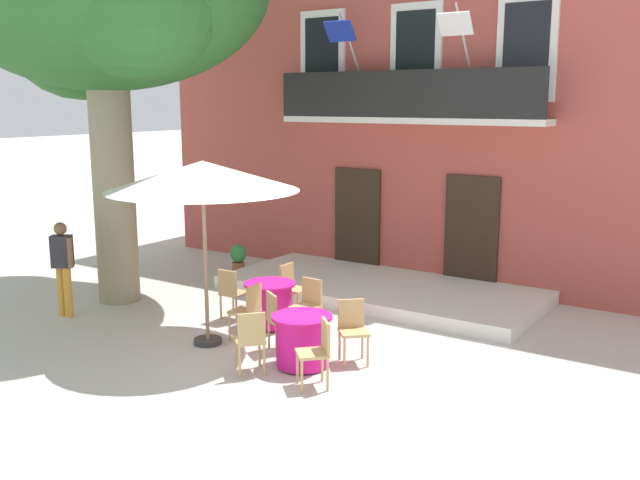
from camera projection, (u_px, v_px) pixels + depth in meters
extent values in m
plane|color=beige|center=(260.00, 349.00, 10.81)|extent=(120.00, 120.00, 0.00)
cube|color=#B24C42|center=(455.00, 99.00, 15.77)|extent=(13.00, 4.00, 7.50)
cube|color=#332319|center=(357.00, 222.00, 15.32)|extent=(1.10, 0.08, 2.30)
cube|color=#332319|center=(471.00, 234.00, 13.90)|extent=(1.10, 0.08, 2.30)
cube|color=silver|center=(323.00, 56.00, 15.12)|extent=(1.10, 0.08, 1.90)
cube|color=black|center=(322.00, 56.00, 15.10)|extent=(0.84, 0.04, 1.60)
cube|color=silver|center=(416.00, 53.00, 13.93)|extent=(1.10, 0.08, 1.90)
cube|color=black|center=(415.00, 53.00, 13.90)|extent=(0.84, 0.04, 1.60)
cube|color=silver|center=(527.00, 48.00, 12.73)|extent=(1.10, 0.08, 1.90)
cube|color=black|center=(526.00, 48.00, 12.70)|extent=(0.84, 0.04, 1.60)
cube|color=silver|center=(408.00, 120.00, 13.95)|extent=(5.60, 0.65, 0.12)
cube|color=black|center=(401.00, 94.00, 13.61)|extent=(5.60, 0.06, 0.90)
cylinder|color=#B2B2B7|center=(352.00, 48.00, 14.18)|extent=(0.04, 0.95, 1.33)
cube|color=#192D9E|center=(340.00, 31.00, 13.76)|extent=(0.60, 0.29, 0.38)
cylinder|color=#B2B2B7|center=(464.00, 43.00, 12.88)|extent=(0.04, 0.95, 1.33)
cube|color=white|center=(455.00, 24.00, 12.45)|extent=(0.60, 0.29, 0.38)
cylinder|color=#995638|center=(312.00, 109.00, 15.18)|extent=(0.30, 0.30, 0.29)
ellipsoid|color=#4C8E38|center=(312.00, 92.00, 15.11)|extent=(0.39, 0.39, 0.45)
cylinder|color=#995638|center=(375.00, 109.00, 14.34)|extent=(0.25, 0.25, 0.33)
ellipsoid|color=#38843D|center=(375.00, 92.00, 14.28)|extent=(0.32, 0.32, 0.34)
cylinder|color=#47423D|center=(445.00, 111.00, 13.51)|extent=(0.27, 0.27, 0.25)
ellipsoid|color=#4C8E38|center=(445.00, 91.00, 13.44)|extent=(0.35, 0.35, 0.50)
cylinder|color=#995638|center=(524.00, 112.00, 12.68)|extent=(0.29, 0.29, 0.25)
ellipsoid|color=#38843D|center=(525.00, 96.00, 12.63)|extent=(0.38, 0.38, 0.30)
cube|color=silver|center=(380.00, 290.00, 13.73)|extent=(6.12, 2.70, 0.25)
cylinder|color=gray|center=(114.00, 195.00, 13.08)|extent=(0.76, 0.76, 4.04)
sphere|color=#286028|center=(78.00, 21.00, 14.00)|extent=(3.06, 3.06, 3.06)
cylinder|color=#DB1984|center=(302.00, 342.00, 10.02)|extent=(0.74, 0.74, 0.68)
cylinder|color=#DB1984|center=(302.00, 317.00, 9.94)|extent=(0.86, 0.86, 0.04)
cylinder|color=#2D2823|center=(302.00, 366.00, 10.08)|extent=(0.44, 0.44, 0.03)
cylinder|color=tan|center=(290.00, 331.00, 10.94)|extent=(0.04, 0.04, 0.45)
cylinder|color=tan|center=(298.00, 338.00, 10.63)|extent=(0.04, 0.04, 0.45)
cylinder|color=tan|center=(269.00, 334.00, 10.80)|extent=(0.04, 0.04, 0.45)
cylinder|color=tan|center=(277.00, 341.00, 10.50)|extent=(0.04, 0.04, 0.45)
cube|color=tan|center=(283.00, 320.00, 10.67)|extent=(0.55, 0.55, 0.04)
cube|color=tan|center=(272.00, 307.00, 10.55)|extent=(0.34, 0.24, 0.42)
cylinder|color=tan|center=(236.00, 354.00, 9.95)|extent=(0.04, 0.04, 0.45)
cylinder|color=tan|center=(259.00, 352.00, 10.05)|extent=(0.04, 0.04, 0.45)
cylinder|color=tan|center=(240.00, 362.00, 9.63)|extent=(0.04, 0.04, 0.45)
cylinder|color=tan|center=(264.00, 360.00, 9.73)|extent=(0.04, 0.04, 0.45)
cube|color=tan|center=(249.00, 340.00, 9.79)|extent=(0.56, 0.56, 0.04)
cube|color=tan|center=(252.00, 328.00, 9.58)|extent=(0.28, 0.32, 0.42)
cylinder|color=tan|center=(302.00, 377.00, 9.13)|extent=(0.04, 0.04, 0.45)
cylinder|color=tan|center=(297.00, 367.00, 9.45)|extent=(0.04, 0.04, 0.45)
cylinder|color=tan|center=(328.00, 375.00, 9.19)|extent=(0.04, 0.04, 0.45)
cylinder|color=tan|center=(322.00, 365.00, 9.52)|extent=(0.04, 0.04, 0.45)
cube|color=tan|center=(312.00, 353.00, 9.28)|extent=(0.57, 0.57, 0.04)
cube|color=tan|center=(326.00, 336.00, 9.27)|extent=(0.30, 0.29, 0.42)
cylinder|color=tan|center=(368.00, 352.00, 10.04)|extent=(0.04, 0.04, 0.45)
cylinder|color=tan|center=(344.00, 353.00, 9.98)|extent=(0.04, 0.04, 0.45)
cylinder|color=tan|center=(362.00, 344.00, 10.37)|extent=(0.04, 0.04, 0.45)
cylinder|color=tan|center=(340.00, 345.00, 10.31)|extent=(0.04, 0.04, 0.45)
cube|color=tan|center=(354.00, 332.00, 10.13)|extent=(0.57, 0.57, 0.04)
cube|color=tan|center=(351.00, 313.00, 10.25)|extent=(0.30, 0.29, 0.42)
cylinder|color=#DB1984|center=(270.00, 305.00, 11.81)|extent=(0.74, 0.74, 0.68)
cylinder|color=#DB1984|center=(270.00, 284.00, 11.74)|extent=(0.86, 0.86, 0.04)
cylinder|color=#2D2823|center=(270.00, 326.00, 11.88)|extent=(0.44, 0.44, 0.03)
cylinder|color=tan|center=(309.00, 302.00, 12.51)|extent=(0.04, 0.04, 0.45)
cylinder|color=tan|center=(298.00, 307.00, 12.23)|extent=(0.04, 0.04, 0.45)
cylinder|color=tan|center=(293.00, 299.00, 12.69)|extent=(0.04, 0.04, 0.45)
cylinder|color=tan|center=(282.00, 304.00, 12.41)|extent=(0.04, 0.04, 0.45)
cube|color=tan|center=(295.00, 290.00, 12.41)|extent=(0.41, 0.41, 0.04)
cube|color=tan|center=(287.00, 275.00, 12.46)|extent=(0.05, 0.38, 0.42)
cylinder|color=tan|center=(233.00, 303.00, 12.46)|extent=(0.04, 0.04, 0.45)
cylinder|color=tan|center=(249.00, 306.00, 12.28)|extent=(0.04, 0.04, 0.45)
cylinder|color=tan|center=(221.00, 308.00, 12.17)|extent=(0.04, 0.04, 0.45)
cylinder|color=tan|center=(236.00, 311.00, 12.00)|extent=(0.04, 0.04, 0.45)
cube|color=tan|center=(234.00, 293.00, 12.18)|extent=(0.41, 0.41, 0.04)
cube|color=tan|center=(227.00, 282.00, 11.98)|extent=(0.38, 0.05, 0.42)
cylinder|color=tan|center=(230.00, 327.00, 11.12)|extent=(0.04, 0.04, 0.45)
cylinder|color=tan|center=(242.00, 322.00, 11.41)|extent=(0.04, 0.04, 0.45)
cylinder|color=tan|center=(248.00, 331.00, 10.96)|extent=(0.04, 0.04, 0.45)
cylinder|color=tan|center=(260.00, 325.00, 11.26)|extent=(0.04, 0.04, 0.45)
cube|color=tan|center=(245.00, 311.00, 11.14)|extent=(0.44, 0.44, 0.04)
cube|color=tan|center=(254.00, 298.00, 11.01)|extent=(0.08, 0.38, 0.42)
cylinder|color=tan|center=(307.00, 326.00, 11.16)|extent=(0.04, 0.04, 0.45)
cylinder|color=tan|center=(290.00, 323.00, 11.36)|extent=(0.04, 0.04, 0.45)
cylinder|color=tan|center=(320.00, 321.00, 11.43)|extent=(0.04, 0.04, 0.45)
cylinder|color=tan|center=(304.00, 317.00, 11.63)|extent=(0.04, 0.04, 0.45)
cube|color=tan|center=(305.00, 307.00, 11.35)|extent=(0.42, 0.42, 0.04)
cube|color=tan|center=(312.00, 291.00, 11.45)|extent=(0.38, 0.06, 0.42)
cylinder|color=#997A56|center=(205.00, 264.00, 10.80)|extent=(0.06, 0.06, 2.55)
cylinder|color=#333333|center=(208.00, 341.00, 11.04)|extent=(0.44, 0.44, 0.08)
cone|color=white|center=(203.00, 176.00, 10.54)|extent=(2.90, 2.90, 0.45)
cylinder|color=#995638|center=(238.00, 268.00, 15.43)|extent=(0.27, 0.27, 0.27)
ellipsoid|color=#38843D|center=(238.00, 253.00, 15.36)|extent=(0.36, 0.36, 0.40)
cylinder|color=gold|center=(61.00, 291.00, 12.42)|extent=(0.14, 0.14, 0.88)
cylinder|color=gold|center=(68.00, 292.00, 12.33)|extent=(0.14, 0.14, 0.88)
cube|color=#2D2D33|center=(62.00, 251.00, 12.24)|extent=(0.40, 0.37, 0.56)
sphere|color=brown|center=(60.00, 229.00, 12.16)|extent=(0.22, 0.22, 0.22)
cylinder|color=brown|center=(54.00, 250.00, 12.36)|extent=(0.09, 0.09, 0.52)
cylinder|color=brown|center=(70.00, 253.00, 12.12)|extent=(0.09, 0.09, 0.52)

